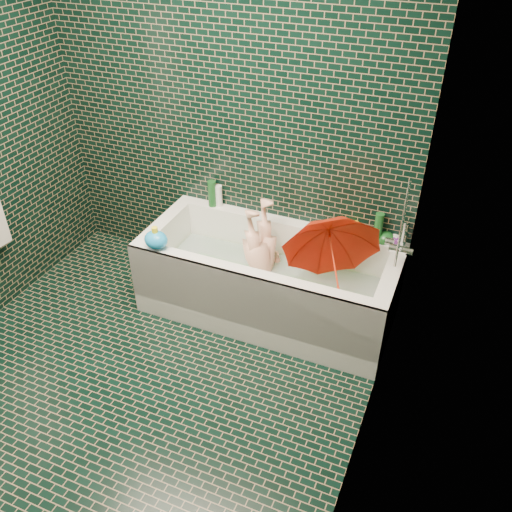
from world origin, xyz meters
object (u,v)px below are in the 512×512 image
at_px(child, 262,268).
at_px(umbrella, 334,261).
at_px(bath_toy, 156,240).
at_px(bathtub, 268,287).
at_px(rubber_duck, 351,228).

height_order(child, umbrella, umbrella).
height_order(umbrella, bath_toy, umbrella).
height_order(bathtub, umbrella, umbrella).
distance_m(umbrella, rubber_duck, 0.38).
xyz_separation_m(bathtub, bath_toy, (-0.66, -0.30, 0.41)).
relative_size(child, umbrella, 1.58).
bearing_deg(child, bathtub, 61.21).
relative_size(bathtub, bath_toy, 9.58).
distance_m(rubber_duck, bath_toy, 1.29).
relative_size(child, bath_toy, 5.39).
bearing_deg(umbrella, bath_toy, 173.13).
xyz_separation_m(umbrella, rubber_duck, (0.01, 0.38, 0.03)).
bearing_deg(bathtub, umbrella, -2.53).
height_order(bathtub, child, bathtub).
distance_m(bathtub, rubber_duck, 0.69).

